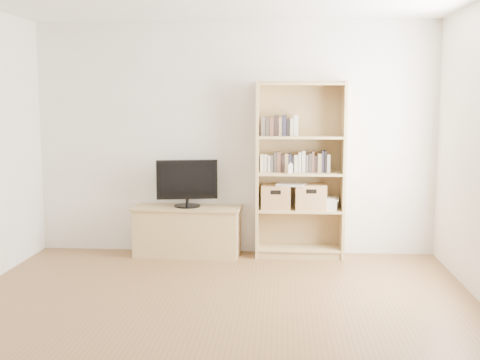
# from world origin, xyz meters

# --- Properties ---
(floor) EXTENTS (4.50, 5.00, 0.01)m
(floor) POSITION_xyz_m (0.00, 0.00, 0.00)
(floor) COLOR brown
(floor) RESTS_ON ground
(back_wall) EXTENTS (4.50, 0.02, 2.60)m
(back_wall) POSITION_xyz_m (0.00, 2.50, 1.30)
(back_wall) COLOR silver
(back_wall) RESTS_ON floor
(front_wall) EXTENTS (4.50, 0.02, 2.60)m
(front_wall) POSITION_xyz_m (0.00, -2.50, 1.30)
(front_wall) COLOR silver
(front_wall) RESTS_ON floor
(tv_stand) EXTENTS (1.17, 0.48, 0.53)m
(tv_stand) POSITION_xyz_m (-0.51, 2.28, 0.26)
(tv_stand) COLOR tan
(tv_stand) RESTS_ON floor
(bookshelf) EXTENTS (0.97, 0.35, 1.94)m
(bookshelf) POSITION_xyz_m (0.73, 2.33, 0.97)
(bookshelf) COLOR tan
(bookshelf) RESTS_ON floor
(television) EXTENTS (0.67, 0.17, 0.53)m
(television) POSITION_xyz_m (-0.51, 2.28, 0.82)
(television) COLOR black
(television) RESTS_ON tv_stand
(books_row_mid) EXTENTS (0.80, 0.19, 0.21)m
(books_row_mid) POSITION_xyz_m (0.73, 2.35, 1.05)
(books_row_mid) COLOR #BCB596
(books_row_mid) RESTS_ON bookshelf
(books_row_upper) EXTENTS (0.38, 0.14, 0.20)m
(books_row_upper) POSITION_xyz_m (0.52, 2.35, 1.44)
(books_row_upper) COLOR #BCB596
(books_row_upper) RESTS_ON bookshelf
(baby_monitor) EXTENTS (0.05, 0.03, 0.09)m
(baby_monitor) POSITION_xyz_m (0.63, 2.22, 0.99)
(baby_monitor) COLOR white
(baby_monitor) RESTS_ON bookshelf
(basket_left) EXTENTS (0.33, 0.27, 0.26)m
(basket_left) POSITION_xyz_m (0.48, 2.32, 0.67)
(basket_left) COLOR #A37649
(basket_left) RESTS_ON bookshelf
(basket_right) EXTENTS (0.34, 0.28, 0.28)m
(basket_right) POSITION_xyz_m (0.85, 2.32, 0.68)
(basket_right) COLOR #A37649
(basket_right) RESTS_ON bookshelf
(laptop) EXTENTS (0.34, 0.28, 0.02)m
(laptop) POSITION_xyz_m (0.64, 2.30, 0.81)
(laptop) COLOR silver
(laptop) RESTS_ON basket_left
(magazine_stack) EXTENTS (0.20, 0.26, 0.11)m
(magazine_stack) POSITION_xyz_m (1.07, 2.33, 0.59)
(magazine_stack) COLOR beige
(magazine_stack) RESTS_ON bookshelf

